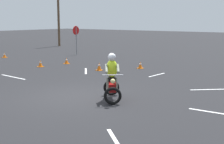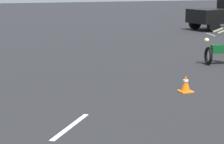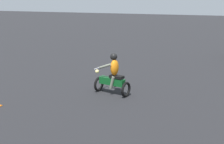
{
  "view_description": "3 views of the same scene",
  "coord_description": "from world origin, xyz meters",
  "px_view_note": "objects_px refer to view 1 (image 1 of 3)",
  "views": [
    {
      "loc": [
        -8.27,
        -7.78,
        2.83
      ],
      "look_at": [
        0.39,
        -1.36,
        1.0
      ],
      "focal_mm": 50.0,
      "sensor_mm": 36.0,
      "label": 1
    },
    {
      "loc": [
        4.36,
        1.2,
        2.62
      ],
      "look_at": [
        -3.6,
        4.37,
        0.9
      ],
      "focal_mm": 70.0,
      "sensor_mm": 36.0,
      "label": 2
    },
    {
      "loc": [
        3.43,
        14.35,
        3.83
      ],
      "look_at": [
        -7.59,
        10.1,
        0.9
      ],
      "focal_mm": 50.0,
      "sensor_mm": 36.0,
      "label": 3
    }
  ],
  "objects_px": {
    "motorcycle_rider_foreground": "(112,79)",
    "utility_pole_near": "(58,11)",
    "traffic_cone_mid_left": "(4,55)",
    "traffic_cone_far_center": "(140,65)",
    "traffic_cone_far_right": "(67,61)",
    "stop_sign": "(76,34)",
    "traffic_cone_far_left": "(40,64)",
    "traffic_cone_mid_center": "(99,67)"
  },
  "relations": [
    {
      "from": "traffic_cone_far_center",
      "to": "utility_pole_near",
      "type": "distance_m",
      "value": 17.32
    },
    {
      "from": "traffic_cone_mid_left",
      "to": "stop_sign",
      "type": "bearing_deg",
      "value": -33.43
    },
    {
      "from": "stop_sign",
      "to": "traffic_cone_mid_left",
      "type": "distance_m",
      "value": 5.67
    },
    {
      "from": "stop_sign",
      "to": "utility_pole_near",
      "type": "bearing_deg",
      "value": 54.93
    },
    {
      "from": "traffic_cone_far_right",
      "to": "traffic_cone_far_left",
      "type": "height_order",
      "value": "traffic_cone_far_left"
    },
    {
      "from": "motorcycle_rider_foreground",
      "to": "traffic_cone_mid_center",
      "type": "bearing_deg",
      "value": -85.68
    },
    {
      "from": "motorcycle_rider_foreground",
      "to": "stop_sign",
      "type": "distance_m",
      "value": 14.44
    },
    {
      "from": "traffic_cone_mid_left",
      "to": "utility_pole_near",
      "type": "xyz_separation_m",
      "value": [
        9.59,
        4.14,
        3.47
      ]
    },
    {
      "from": "motorcycle_rider_foreground",
      "to": "traffic_cone_far_center",
      "type": "relative_size",
      "value": 4.17
    },
    {
      "from": "utility_pole_near",
      "to": "traffic_cone_far_right",
      "type": "bearing_deg",
      "value": -132.05
    },
    {
      "from": "motorcycle_rider_foreground",
      "to": "utility_pole_near",
      "type": "relative_size",
      "value": 0.23
    },
    {
      "from": "motorcycle_rider_foreground",
      "to": "traffic_cone_far_right",
      "type": "bearing_deg",
      "value": -74.13
    },
    {
      "from": "traffic_cone_far_center",
      "to": "motorcycle_rider_foreground",
      "type": "bearing_deg",
      "value": -156.53
    },
    {
      "from": "traffic_cone_far_right",
      "to": "traffic_cone_far_center",
      "type": "bearing_deg",
      "value": -76.15
    },
    {
      "from": "motorcycle_rider_foreground",
      "to": "utility_pole_near",
      "type": "xyz_separation_m",
      "value": [
        14.66,
        17.87,
        2.91
      ]
    },
    {
      "from": "utility_pole_near",
      "to": "traffic_cone_far_center",
      "type": "bearing_deg",
      "value": -118.11
    },
    {
      "from": "traffic_cone_mid_left",
      "to": "utility_pole_near",
      "type": "height_order",
      "value": "utility_pole_near"
    },
    {
      "from": "stop_sign",
      "to": "traffic_cone_mid_center",
      "type": "relative_size",
      "value": 5.21
    },
    {
      "from": "traffic_cone_far_left",
      "to": "utility_pole_near",
      "type": "height_order",
      "value": "utility_pole_near"
    },
    {
      "from": "motorcycle_rider_foreground",
      "to": "traffic_cone_mid_center",
      "type": "xyz_separation_m",
      "value": [
        4.69,
        4.37,
        -0.51
      ]
    },
    {
      "from": "motorcycle_rider_foreground",
      "to": "traffic_cone_far_center",
      "type": "xyz_separation_m",
      "value": [
        6.66,
        2.89,
        -0.53
      ]
    },
    {
      "from": "stop_sign",
      "to": "traffic_cone_far_right",
      "type": "xyz_separation_m",
      "value": [
        -4.16,
        -3.02,
        -1.45
      ]
    },
    {
      "from": "traffic_cone_mid_center",
      "to": "traffic_cone_far_left",
      "type": "bearing_deg",
      "value": 106.72
    },
    {
      "from": "traffic_cone_far_right",
      "to": "traffic_cone_far_center",
      "type": "height_order",
      "value": "traffic_cone_far_center"
    },
    {
      "from": "traffic_cone_far_left",
      "to": "traffic_cone_mid_left",
      "type": "bearing_deg",
      "value": 75.59
    },
    {
      "from": "motorcycle_rider_foreground",
      "to": "stop_sign",
      "type": "height_order",
      "value": "stop_sign"
    },
    {
      "from": "traffic_cone_mid_left",
      "to": "traffic_cone_far_left",
      "type": "distance_m",
      "value": 5.91
    },
    {
      "from": "motorcycle_rider_foreground",
      "to": "traffic_cone_far_right",
      "type": "xyz_separation_m",
      "value": [
        5.48,
        7.69,
        -0.54
      ]
    },
    {
      "from": "traffic_cone_mid_left",
      "to": "traffic_cone_far_right",
      "type": "bearing_deg",
      "value": -86.08
    },
    {
      "from": "traffic_cone_far_center",
      "to": "traffic_cone_mid_left",
      "type": "bearing_deg",
      "value": 98.38
    },
    {
      "from": "traffic_cone_far_left",
      "to": "traffic_cone_far_center",
      "type": "bearing_deg",
      "value": -59.07
    },
    {
      "from": "traffic_cone_mid_center",
      "to": "utility_pole_near",
      "type": "distance_m",
      "value": 17.12
    },
    {
      "from": "traffic_cone_mid_center",
      "to": "stop_sign",
      "type": "bearing_deg",
      "value": 52.04
    },
    {
      "from": "utility_pole_near",
      "to": "stop_sign",
      "type": "bearing_deg",
      "value": -125.07
    },
    {
      "from": "traffic_cone_far_center",
      "to": "traffic_cone_far_left",
      "type": "relative_size",
      "value": 0.99
    },
    {
      "from": "stop_sign",
      "to": "traffic_cone_mid_left",
      "type": "bearing_deg",
      "value": 146.57
    },
    {
      "from": "traffic_cone_mid_center",
      "to": "utility_pole_near",
      "type": "bearing_deg",
      "value": 53.55
    },
    {
      "from": "motorcycle_rider_foreground",
      "to": "traffic_cone_far_left",
      "type": "relative_size",
      "value": 4.14
    },
    {
      "from": "traffic_cone_far_center",
      "to": "utility_pole_near",
      "type": "xyz_separation_m",
      "value": [
        8.0,
        14.97,
        3.45
      ]
    },
    {
      "from": "traffic_cone_mid_center",
      "to": "traffic_cone_far_center",
      "type": "bearing_deg",
      "value": -36.82
    },
    {
      "from": "stop_sign",
      "to": "traffic_cone_mid_left",
      "type": "height_order",
      "value": "stop_sign"
    },
    {
      "from": "traffic_cone_far_right",
      "to": "stop_sign",
      "type": "bearing_deg",
      "value": 36.01
    }
  ]
}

